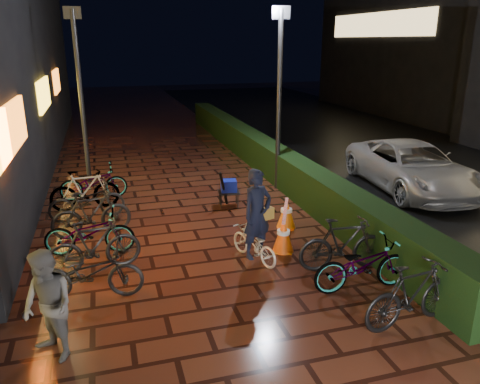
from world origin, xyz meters
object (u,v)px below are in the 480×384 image
object	(u,v)px
traffic_barrier	(285,224)
cart_assembly	(228,187)
bystander_person	(48,306)
van	(412,167)
cyclist	(256,228)

from	to	relation	value
traffic_barrier	cart_assembly	bearing A→B (deg)	105.49
bystander_person	van	world-z (taller)	bystander_person
van	traffic_barrier	distance (m)	5.36
bystander_person	cart_assembly	size ratio (longest dim) A/B	1.53
cyclist	traffic_barrier	distance (m)	1.35
cart_assembly	traffic_barrier	bearing A→B (deg)	-74.51
bystander_person	traffic_barrier	bearing A→B (deg)	86.49
traffic_barrier	cart_assembly	xyz separation A→B (m)	(-0.65, 2.35, 0.18)
van	cyclist	distance (m)	6.61
bystander_person	cyclist	xyz separation A→B (m)	(3.58, 2.01, -0.09)
cyclist	cart_assembly	world-z (taller)	cyclist
van	cyclist	size ratio (longest dim) A/B	2.58
bystander_person	cart_assembly	bearing A→B (deg)	107.45
bystander_person	traffic_barrier	world-z (taller)	bystander_person
van	cyclist	bearing A→B (deg)	-145.71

